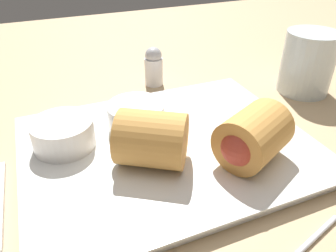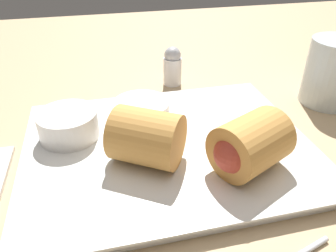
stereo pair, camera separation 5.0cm
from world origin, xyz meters
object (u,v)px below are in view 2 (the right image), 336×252
serving_plate (168,148)px  dipping_bowl_near (141,113)px  drinking_glass (333,72)px  dipping_bowl_far (68,124)px  salt_shaker (172,66)px

serving_plate → dipping_bowl_near: (-2.31, 4.75, 2.50)cm
drinking_glass → dipping_bowl_near: bearing=-175.1°
dipping_bowl_far → salt_shaker: salt_shaker is taller
drinking_glass → salt_shaker: drinking_glass is taller
dipping_bowl_far → drinking_glass: 37.78cm
dipping_bowl_near → dipping_bowl_far: size_ratio=1.00×
serving_plate → salt_shaker: 19.52cm
dipping_bowl_near → dipping_bowl_far: same height
serving_plate → dipping_bowl_far: (-11.17, 4.17, 2.50)cm
dipping_bowl_far → dipping_bowl_near: bearing=3.7°
dipping_bowl_far → drinking_glass: bearing=4.6°
dipping_bowl_near → drinking_glass: size_ratio=0.73×
dipping_bowl_near → drinking_glass: (28.76, 2.45, 1.53)cm
drinking_glass → salt_shaker: 24.23cm
dipping_bowl_far → serving_plate: bearing=-20.5°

